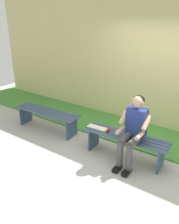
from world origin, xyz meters
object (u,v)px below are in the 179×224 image
at_px(person_seated, 133,129).
at_px(apple, 108,130).
at_px(book_open, 98,128).
at_px(bench_far, 47,116).
at_px(bench_near, 125,141).

distance_m(person_seated, apple, 0.56).
xyz_separation_m(apple, book_open, (0.25, -0.01, -0.03)).
bearing_deg(book_open, person_seated, 173.45).
distance_m(bench_far, apple, 1.70).
height_order(apple, book_open, apple).
relative_size(bench_near, apple, 23.00).
height_order(person_seated, apple, person_seated).
bearing_deg(book_open, bench_far, -4.80).
bearing_deg(bench_near, bench_far, 0.00).
relative_size(bench_near, person_seated, 1.28).
height_order(bench_near, apple, apple).
bearing_deg(bench_near, book_open, 4.97).
xyz_separation_m(person_seated, apple, (0.52, -0.04, -0.20)).
distance_m(bench_far, person_seated, 2.24).
bearing_deg(apple, person_seated, 175.03).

